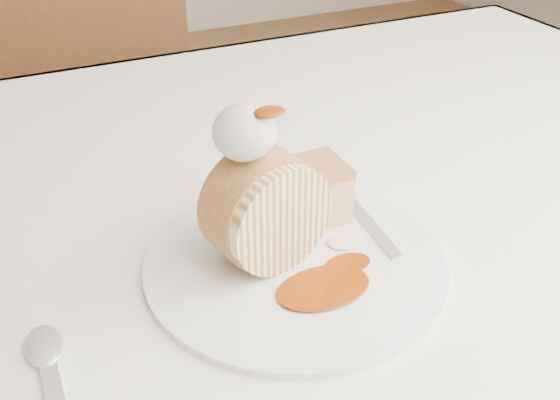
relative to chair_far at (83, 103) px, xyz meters
name	(u,v)px	position (x,y,z in m)	size (l,w,h in m)	color
table	(267,259)	(0.08, -0.81, 0.12)	(1.40, 0.90, 0.75)	white
chair_far	(83,103)	(0.00, 0.00, 0.00)	(0.50, 0.50, 0.94)	brown
plate	(295,260)	(0.06, -0.93, 0.22)	(0.27, 0.27, 0.01)	white
roulade_slice	(267,210)	(0.03, -0.92, 0.27)	(0.10, 0.10, 0.05)	#FFECB1
cake_chunk	(313,195)	(0.10, -0.88, 0.24)	(0.06, 0.05, 0.05)	#BE8448
whipped_cream	(244,132)	(0.02, -0.91, 0.34)	(0.05, 0.05, 0.05)	silver
caramel_drizzle	(270,105)	(0.04, -0.92, 0.37)	(0.03, 0.02, 0.01)	#7F2D05
caramel_pool	(323,287)	(0.06, -0.98, 0.22)	(0.08, 0.05, 0.00)	#7F2D05
fork	(369,223)	(0.14, -0.92, 0.22)	(0.02, 0.16, 0.00)	silver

